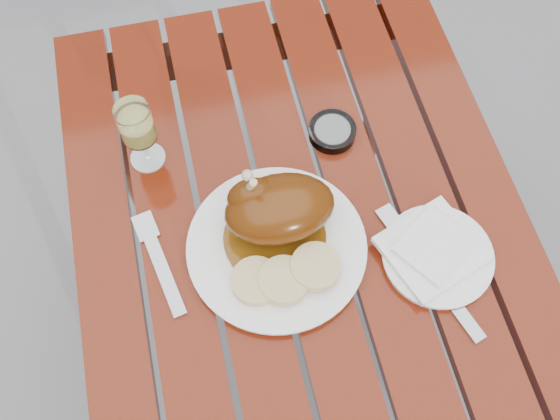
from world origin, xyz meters
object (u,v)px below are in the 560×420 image
object	(u,v)px
dinner_plate	(277,248)
ashtray	(332,132)
wine_glass	(140,136)
side_plate	(437,256)
table	(303,319)

from	to	relation	value
dinner_plate	ashtray	size ratio (longest dim) A/B	3.45
wine_glass	side_plate	size ratio (longest dim) A/B	0.80
table	side_plate	distance (m)	0.44
ashtray	table	bearing A→B (deg)	-113.60
dinner_plate	ashtray	distance (m)	0.26
table	side_plate	bearing A→B (deg)	-13.89
table	wine_glass	size ratio (longest dim) A/B	7.83
wine_glass	side_plate	xyz separation A→B (m)	(0.46, -0.32, -0.07)
table	dinner_plate	bearing A→B (deg)	154.78
ashtray	wine_glass	bearing A→B (deg)	175.26
dinner_plate	ashtray	world-z (taller)	ashtray
wine_glass	ashtray	bearing A→B (deg)	-4.74
side_plate	wine_glass	bearing A→B (deg)	145.49
wine_glass	ashtray	xyz separation A→B (m)	(0.35, -0.03, -0.07)
wine_glass	ashtray	size ratio (longest dim) A/B	1.70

